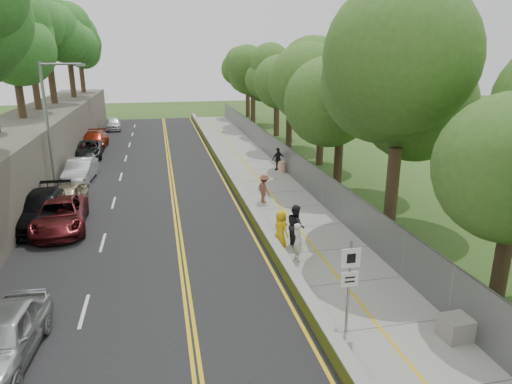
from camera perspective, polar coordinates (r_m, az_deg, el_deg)
ground at (r=17.39m, az=3.97°, el=-12.14°), size 140.00×140.00×0.00m
road at (r=30.78m, az=-13.58°, el=0.60°), size 11.20×66.00×0.04m
sidewalk at (r=31.51m, az=1.00°, el=1.48°), size 4.20×66.00×0.05m
jersey_barrier at (r=31.02m, az=-3.15°, el=1.73°), size 0.42×66.00×0.60m
rock_embankment at (r=31.64m, az=-28.66°, el=3.12°), size 5.00×66.00×4.00m
chainlink_fence at (r=31.79m, az=4.70°, el=3.37°), size 0.04×66.00×2.00m
trees_fenceside at (r=31.70m, az=9.17°, el=14.16°), size 7.00×66.00×14.00m
streetlight at (r=29.48m, az=-24.21°, el=8.09°), size 2.52×0.22×8.00m
signpost at (r=14.30m, az=11.61°, el=-10.39°), size 0.62×0.09×3.10m
construction_barrel at (r=33.45m, az=3.26°, el=3.14°), size 0.50×0.50×0.82m
concrete_block at (r=15.84m, az=24.00°, el=-15.20°), size 1.10×0.85×0.71m
car_0 at (r=15.26m, az=-29.14°, el=-15.55°), size 2.12×4.54×1.50m
car_2 at (r=24.59m, az=-23.31°, el=-2.65°), size 2.89×5.49×1.47m
car_3 at (r=25.60m, az=-25.15°, el=-1.94°), size 2.41×5.69×1.64m
car_4 at (r=27.19m, az=-22.67°, el=-0.76°), size 2.08×4.46×1.48m
car_5 at (r=33.34m, az=-21.10°, el=2.56°), size 1.90×4.68×1.51m
car_6 at (r=40.87m, az=-20.26°, el=5.03°), size 2.55×5.02×1.36m
car_7 at (r=44.41m, az=-19.58°, el=6.09°), size 2.29×5.29×1.52m
car_8 at (r=54.92m, az=-17.42°, el=8.15°), size 1.99×4.23×1.40m
painter_0 at (r=20.56m, az=3.09°, el=-4.58°), size 0.82×0.98×1.71m
painter_1 at (r=19.31m, az=5.24°, el=-6.20°), size 0.47×0.65×1.65m
painter_2 at (r=20.68m, az=5.00°, el=-4.17°), size 0.77×0.96×1.93m
painter_3 at (r=26.52m, az=1.02°, el=0.43°), size 0.94×1.23×1.69m
person_far at (r=34.00m, az=2.79°, el=4.14°), size 1.07×0.69×1.70m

